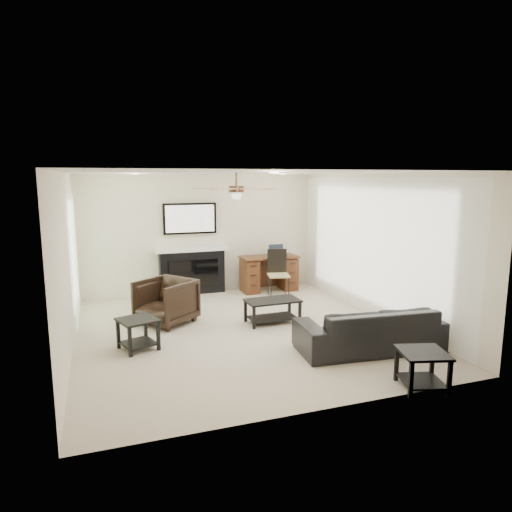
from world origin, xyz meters
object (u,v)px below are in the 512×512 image
at_px(fireplace_unit, 192,249).
at_px(coffee_table, 272,311).
at_px(desk, 269,273).
at_px(sofa, 372,328).
at_px(armchair, 166,301).

bearing_deg(fireplace_unit, coffee_table, -69.98).
height_order(fireplace_unit, desk, fireplace_unit).
xyz_separation_m(sofa, desk, (-0.17, 3.70, 0.07)).
distance_m(sofa, armchair, 3.37).
xyz_separation_m(armchair, fireplace_unit, (0.82, 1.86, 0.58)).
distance_m(armchair, desk, 2.89).
distance_m(armchair, fireplace_unit, 2.11).
xyz_separation_m(sofa, armchair, (-2.60, 2.15, 0.07)).
bearing_deg(desk, coffee_table, -109.27).
bearing_deg(sofa, coffee_table, -55.35).
height_order(sofa, desk, desk).
relative_size(armchair, fireplace_unit, 0.44).
height_order(sofa, coffee_table, sofa).
height_order(armchair, fireplace_unit, fireplace_unit).
relative_size(sofa, armchair, 2.56).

